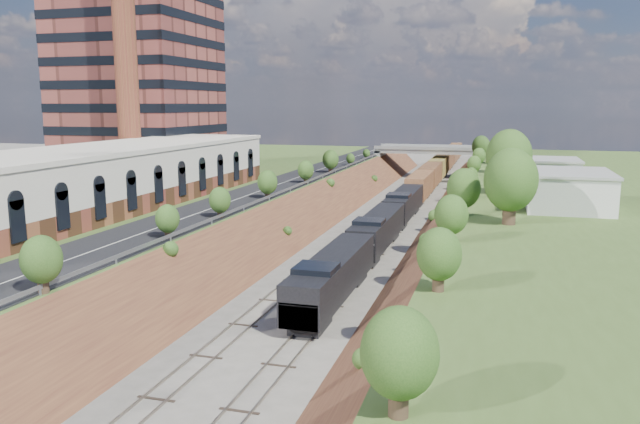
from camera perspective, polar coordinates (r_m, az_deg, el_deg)
platform_left at (r=98.05m, az=-13.98°, el=1.14°), size 44.00×180.00×5.00m
embankment_left at (r=89.59m, az=-1.63°, el=-0.99°), size 10.00×180.00×10.00m
embankment_right at (r=85.62m, az=12.55°, el=-1.73°), size 10.00×180.00×10.00m
rail_left_track at (r=87.43m, az=3.63°, el=-1.22°), size 1.58×180.00×0.18m
rail_right_track at (r=86.48m, az=6.99°, el=-1.39°), size 1.58×180.00×0.18m
road at (r=90.24m, az=-4.37°, el=2.31°), size 8.00×180.00×0.10m
guardrail at (r=88.65m, az=-1.93°, el=2.53°), size 0.10×171.00×0.70m
commercial_building at (r=76.22m, az=-19.15°, el=3.03°), size 14.30×62.30×7.00m
highrise_tower at (r=114.09m, az=-16.51°, el=17.54°), size 22.00×22.00×53.90m
smokestack at (r=95.51m, az=-17.40°, el=14.31°), size 3.20×3.20×40.00m
overpass at (r=147.15m, az=9.91°, el=5.05°), size 24.50×8.30×7.40m
white_building_near at (r=76.83m, az=21.70°, el=1.79°), size 9.00×12.00×4.00m
white_building_far at (r=98.58m, az=20.22°, el=3.40°), size 8.00×10.00×3.60m
tree_right_large at (r=64.25m, az=17.05°, el=2.76°), size 5.25×5.25×7.61m
tree_left_crest at (r=52.71m, az=-15.86°, el=-1.24°), size 2.45×2.45×3.55m
freight_train at (r=126.12m, az=9.99°, el=3.26°), size 3.22×163.48×4.76m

